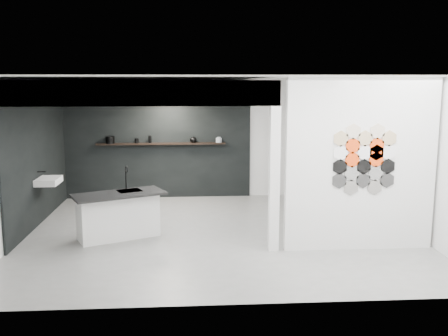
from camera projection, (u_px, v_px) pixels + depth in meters
floor at (220, 233)px, 9.12m from camera, size 7.00×6.00×0.01m
partition_panel at (361, 165)px, 8.04m from camera, size 2.45×0.15×2.80m
bay_clad_back at (157, 148)px, 11.75m from camera, size 4.40×0.04×2.35m
bay_clad_left at (38, 163)px, 9.68m from camera, size 0.04×4.00×2.35m
bulkhead at (149, 91)px, 9.58m from camera, size 4.40×4.00×0.40m
corner_column at (274, 180)px, 7.99m from camera, size 0.16×0.16×2.35m
fascia_beam at (139, 93)px, 7.70m from camera, size 4.40×0.16×0.40m
wall_basin at (49, 181)px, 9.55m from camera, size 0.40×0.60×0.12m
display_shelf at (161, 144)px, 11.64m from camera, size 3.00×0.15×0.04m
kitchen_island at (118, 215)px, 8.76m from camera, size 1.70×1.27×1.25m
stockpot at (110, 140)px, 11.54m from camera, size 0.25×0.25×0.16m
kettle at (193, 140)px, 11.67m from camera, size 0.20×0.20×0.14m
glass_bowl at (219, 140)px, 11.71m from camera, size 0.18×0.18×0.10m
glass_vase at (219, 140)px, 11.71m from camera, size 0.10×0.10×0.13m
bottle_dark at (150, 139)px, 11.60m from camera, size 0.08×0.08×0.17m
utensil_cup at (137, 141)px, 11.59m from camera, size 0.11×0.11×0.11m
hex_tile_cluster at (365, 159)px, 7.94m from camera, size 1.04×0.02×1.16m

